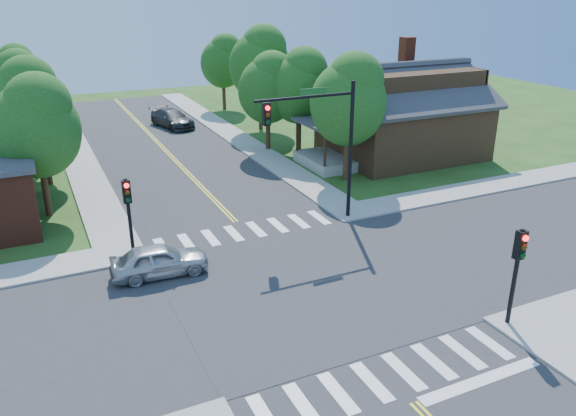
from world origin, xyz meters
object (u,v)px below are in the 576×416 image
signal_pole_se (518,260)px  house_ne (402,110)px  signal_pole_nw (128,204)px  signal_mast_ne (322,132)px  car_silver (159,261)px  car_dgrey (172,119)px

signal_pole_se → house_ne: bearing=64.4°
signal_pole_nw → house_ne: bearing=22.7°
signal_pole_se → signal_mast_ne: bearing=98.6°
car_silver → car_dgrey: 27.20m
signal_mast_ne → signal_pole_nw: (-9.51, -0.01, -2.19)m
signal_mast_ne → house_ne: (11.19, 8.65, -1.52)m
signal_pole_nw → car_silver: (0.72, -2.08, -1.97)m
house_ne → signal_pole_se: bearing=-115.6°
signal_pole_nw → signal_pole_se: bearing=-45.0°
signal_pole_nw → car_silver: 2.95m
car_silver → car_dgrey: car_dgrey is taller
signal_pole_nw → car_dgrey: size_ratio=0.69×
signal_mast_ne → signal_pole_nw: bearing=-179.9°
signal_pole_nw → house_ne: (20.71, 8.66, 0.67)m
signal_pole_se → house_ne: 22.03m
signal_pole_se → signal_pole_nw: 15.84m
signal_pole_nw → house_ne: house_ne is taller
house_ne → car_dgrey: size_ratio=2.36×
car_dgrey → signal_mast_ne: bearing=-100.9°
signal_pole_se → car_dgrey: bearing=95.2°
signal_pole_nw → car_silver: bearing=-71.0°
signal_pole_nw → car_dgrey: bearing=71.7°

